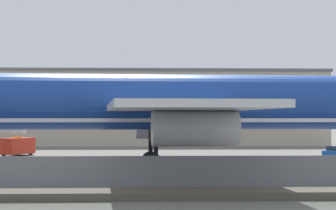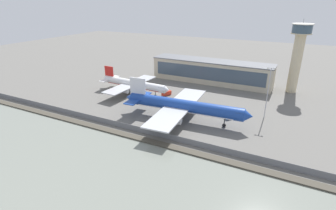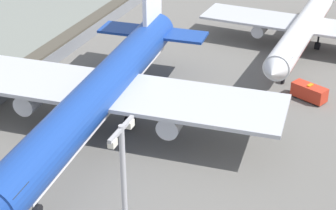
{
  "view_description": "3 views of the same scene",
  "coord_description": "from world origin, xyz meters",
  "px_view_note": "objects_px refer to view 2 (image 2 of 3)",
  "views": [
    {
      "loc": [
        4.38,
        -59.7,
        4.8
      ],
      "look_at": [
        7.13,
        2.09,
        6.07
      ],
      "focal_mm": 70.0,
      "sensor_mm": 36.0,
      "label": 1
    },
    {
      "loc": [
        48.49,
        -90.29,
        47.12
      ],
      "look_at": [
        0.02,
        5.12,
        3.9
      ],
      "focal_mm": 28.0,
      "sensor_mm": 36.0,
      "label": 2
    },
    {
      "loc": [
        64.83,
        32.94,
        38.88
      ],
      "look_at": [
        2.97,
        8.82,
        2.97
      ],
      "focal_mm": 60.0,
      "sensor_mm": 36.0,
      "label": 3
    }
  ],
  "objects_px": {
    "ops_van": "(167,93)",
    "apron_light_mast_apron_west": "(268,90)",
    "control_tower": "(298,52)",
    "passenger_jet_white_red": "(133,84)",
    "cargo_jet_blue": "(182,106)",
    "baggage_tug": "(229,117)"
  },
  "relations": [
    {
      "from": "ops_van",
      "to": "apron_light_mast_apron_west",
      "type": "bearing_deg",
      "value": -6.7
    },
    {
      "from": "cargo_jet_blue",
      "to": "passenger_jet_white_red",
      "type": "height_order",
      "value": "cargo_jet_blue"
    },
    {
      "from": "ops_van",
      "to": "apron_light_mast_apron_west",
      "type": "xyz_separation_m",
      "value": [
        50.22,
        -5.9,
        10.95
      ]
    },
    {
      "from": "ops_van",
      "to": "control_tower",
      "type": "xyz_separation_m",
      "value": [
        58.22,
        36.09,
        20.57
      ]
    },
    {
      "from": "cargo_jet_blue",
      "to": "passenger_jet_white_red",
      "type": "xyz_separation_m",
      "value": [
        -37.98,
        20.07,
        -1.34
      ]
    },
    {
      "from": "apron_light_mast_apron_west",
      "to": "cargo_jet_blue",
      "type": "bearing_deg",
      "value": -149.38
    },
    {
      "from": "ops_van",
      "to": "apron_light_mast_apron_west",
      "type": "relative_size",
      "value": 0.26
    },
    {
      "from": "cargo_jet_blue",
      "to": "passenger_jet_white_red",
      "type": "distance_m",
      "value": 42.97
    },
    {
      "from": "control_tower",
      "to": "passenger_jet_white_red",
      "type": "bearing_deg",
      "value": -152.41
    },
    {
      "from": "passenger_jet_white_red",
      "to": "ops_van",
      "type": "height_order",
      "value": "passenger_jet_white_red"
    },
    {
      "from": "baggage_tug",
      "to": "ops_van",
      "type": "bearing_deg",
      "value": 158.53
    },
    {
      "from": "passenger_jet_white_red",
      "to": "apron_light_mast_apron_west",
      "type": "height_order",
      "value": "apron_light_mast_apron_west"
    },
    {
      "from": "cargo_jet_blue",
      "to": "baggage_tug",
      "type": "relative_size",
      "value": 16.08
    },
    {
      "from": "ops_van",
      "to": "apron_light_mast_apron_west",
      "type": "distance_m",
      "value": 51.74
    },
    {
      "from": "passenger_jet_white_red",
      "to": "ops_van",
      "type": "bearing_deg",
      "value": 12.17
    },
    {
      "from": "control_tower",
      "to": "cargo_jet_blue",
      "type": "bearing_deg",
      "value": -122.74
    },
    {
      "from": "passenger_jet_white_red",
      "to": "baggage_tug",
      "type": "relative_size",
      "value": 12.82
    },
    {
      "from": "baggage_tug",
      "to": "ops_van",
      "type": "height_order",
      "value": "ops_van"
    },
    {
      "from": "apron_light_mast_apron_west",
      "to": "baggage_tug",
      "type": "bearing_deg",
      "value": -146.33
    },
    {
      "from": "cargo_jet_blue",
      "to": "apron_light_mast_apron_west",
      "type": "relative_size",
      "value": 2.52
    },
    {
      "from": "ops_van",
      "to": "control_tower",
      "type": "relative_size",
      "value": 0.15
    },
    {
      "from": "cargo_jet_blue",
      "to": "passenger_jet_white_red",
      "type": "relative_size",
      "value": 1.25
    }
  ]
}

